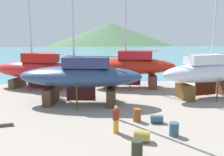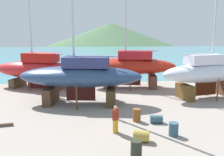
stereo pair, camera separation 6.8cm
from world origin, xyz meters
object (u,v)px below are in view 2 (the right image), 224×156
sailboat_large_starboard (130,66)px  barrel_tipped_right (156,119)px  worker (116,119)px  barrel_rust_near (137,115)px  sailboat_far_slipway (207,72)px  barrel_by_slipway (136,150)px  sailboat_mid_port (81,76)px  barrel_blue_faded (174,129)px  sailboat_small_center (37,69)px  barrel_rust_far (141,136)px

sailboat_large_starboard → barrel_tipped_right: sailboat_large_starboard is taller
worker → barrel_rust_near: worker is taller
sailboat_far_slipway → barrel_rust_near: bearing=-155.4°
barrel_rust_near → barrel_by_slipway: 5.02m
sailboat_mid_port → barrel_rust_near: size_ratio=17.92×
barrel_blue_faded → sailboat_small_center: bearing=128.3°
sailboat_mid_port → sailboat_far_slipway: sailboat_far_slipway is taller
sailboat_mid_port → barrel_blue_faded: bearing=135.6°
sailboat_mid_port → worker: sailboat_mid_port is taller
sailboat_large_starboard → barrel_by_slipway: size_ratio=18.14×
barrel_tipped_right → barrel_by_slipway: size_ratio=0.88×
sailboat_far_slipway → sailboat_large_starboard: (-6.38, 4.80, 0.03)m
sailboat_large_starboard → worker: size_ratio=9.83×
sailboat_large_starboard → sailboat_far_slipway: bearing=150.7°
barrel_tipped_right → barrel_rust_near: barrel_rust_near is taller
barrel_by_slipway → barrel_rust_far: bearing=70.7°
sailboat_large_starboard → barrel_rust_far: bearing=91.1°
barrel_blue_faded → barrel_rust_far: barrel_blue_faded is taller
sailboat_large_starboard → barrel_rust_far: size_ratio=19.61×
sailboat_small_center → barrel_rust_far: (8.53, -14.00, -1.80)m
barrel_by_slipway → barrel_rust_far: (0.63, 1.80, -0.14)m
sailboat_large_starboard → barrel_rust_near: 10.72m
barrel_blue_faded → barrel_by_slipway: 3.59m
sailboat_large_starboard → worker: 12.66m
sailboat_far_slipway → sailboat_small_center: (-16.45, 5.21, -0.25)m
sailboat_mid_port → sailboat_small_center: (-4.94, 6.25, -0.27)m
sailboat_small_center → sailboat_far_slipway: bearing=-178.2°
sailboat_far_slipway → barrel_tipped_right: sailboat_far_slipway is taller
barrel_tipped_right → barrel_blue_faded: 2.14m
barrel_tipped_right → barrel_rust_far: bearing=-120.5°
sailboat_far_slipway → barrel_rust_near: size_ratio=18.51×
sailboat_small_center → barrel_by_slipway: (7.90, -15.81, -1.66)m
barrel_blue_faded → barrel_rust_near: size_ratio=0.90×
sailboat_large_starboard → barrel_blue_faded: size_ratio=20.84×
sailboat_mid_port → worker: size_ratio=9.34×
sailboat_large_starboard → barrel_by_slipway: (-2.17, -15.39, -1.94)m
barrel_tipped_right → sailboat_small_center: bearing=131.8°
sailboat_large_starboard → sailboat_mid_port: bearing=56.2°
barrel_blue_faded → sailboat_far_slipway: bearing=54.3°
worker → barrel_tipped_right: bearing=53.9°
sailboat_mid_port → sailboat_far_slipway: 11.56m
worker → barrel_rust_far: 1.96m
sailboat_large_starboard → barrel_by_slipway: bearing=89.6°
barrel_blue_faded → barrel_rust_near: bearing=124.3°
sailboat_small_center → barrel_rust_near: bearing=148.5°
barrel_tipped_right → barrel_rust_far: 3.12m
sailboat_mid_port → sailboat_small_center: size_ratio=0.96×
worker → barrel_by_slipway: bearing=-48.8°
barrel_rust_near → sailboat_mid_port: bearing=130.2°
worker → barrel_rust_far: bearing=-16.9°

